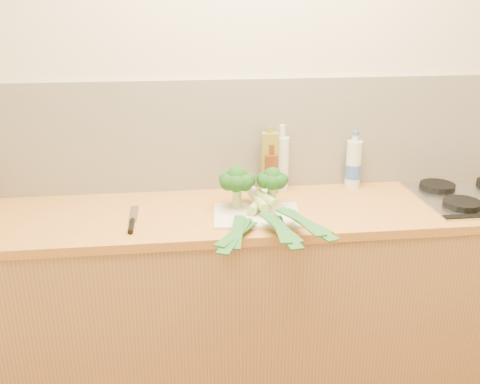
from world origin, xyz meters
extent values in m
plane|color=beige|center=(0.00, 1.50, 1.30)|extent=(3.50, 0.00, 3.50)
cube|color=silver|center=(0.00, 1.49, 1.17)|extent=(3.20, 0.02, 0.54)
cube|color=#A98546|center=(0.00, 1.20, 0.43)|extent=(3.20, 0.60, 0.86)
cube|color=#C08438|center=(0.00, 1.20, 0.88)|extent=(3.20, 0.62, 0.04)
cube|color=silver|center=(1.02, 1.20, 0.91)|extent=(0.58, 0.50, 0.01)
cylinder|color=black|center=(0.87, 1.08, 0.93)|extent=(0.17, 0.17, 0.03)
cylinder|color=black|center=(0.87, 1.32, 0.93)|extent=(0.17, 0.17, 0.03)
cube|color=beige|center=(-0.06, 1.11, 0.91)|extent=(0.39, 0.31, 0.01)
cylinder|color=#AABB6D|center=(-0.14, 1.20, 0.95)|extent=(0.04, 0.04, 0.08)
sphere|color=#113D10|center=(-0.14, 1.20, 1.06)|extent=(0.10, 0.10, 0.10)
sphere|color=#113D10|center=(-0.09, 1.20, 1.04)|extent=(0.07, 0.07, 0.07)
sphere|color=#113D10|center=(-0.11, 1.23, 1.04)|extent=(0.07, 0.07, 0.07)
sphere|color=#113D10|center=(-0.15, 1.24, 1.04)|extent=(0.07, 0.07, 0.07)
sphere|color=#113D10|center=(-0.18, 1.22, 1.04)|extent=(0.07, 0.07, 0.07)
sphere|color=#113D10|center=(-0.18, 1.18, 1.04)|extent=(0.07, 0.07, 0.07)
sphere|color=#113D10|center=(-0.15, 1.15, 1.04)|extent=(0.07, 0.07, 0.07)
sphere|color=#113D10|center=(-0.11, 1.16, 1.04)|extent=(0.07, 0.07, 0.07)
cylinder|color=#AABB6D|center=(0.02, 1.19, 0.95)|extent=(0.04, 0.04, 0.09)
sphere|color=#113D10|center=(0.02, 1.19, 1.05)|extent=(0.09, 0.09, 0.09)
sphere|color=#113D10|center=(0.06, 1.19, 1.04)|extent=(0.06, 0.06, 0.06)
sphere|color=#113D10|center=(0.04, 1.22, 1.04)|extent=(0.06, 0.06, 0.06)
sphere|color=#113D10|center=(0.01, 1.23, 1.04)|extent=(0.06, 0.06, 0.06)
sphere|color=#113D10|center=(-0.02, 1.21, 1.04)|extent=(0.06, 0.06, 0.06)
sphere|color=#113D10|center=(-0.02, 1.17, 1.04)|extent=(0.06, 0.06, 0.06)
sphere|color=#113D10|center=(0.01, 1.15, 1.04)|extent=(0.06, 0.06, 0.06)
sphere|color=#113D10|center=(0.04, 1.16, 1.04)|extent=(0.06, 0.06, 0.06)
cylinder|color=white|center=(0.00, 1.30, 0.93)|extent=(0.09, 0.14, 0.04)
cylinder|color=#95B359|center=(-0.06, 1.16, 0.93)|extent=(0.10, 0.17, 0.04)
cube|color=#19471E|center=(-0.18, 0.87, 0.93)|extent=(0.20, 0.28, 0.02)
cube|color=#19471E|center=(-0.19, 0.85, 0.94)|extent=(0.18, 0.33, 0.01)
cube|color=#19471E|center=(-0.18, 0.88, 0.94)|extent=(0.10, 0.28, 0.02)
cylinder|color=white|center=(-0.06, 1.24, 0.95)|extent=(0.05, 0.11, 0.04)
cylinder|color=#95B359|center=(-0.04, 1.13, 0.95)|extent=(0.06, 0.13, 0.04)
cube|color=#19471E|center=(-0.01, 0.85, 0.95)|extent=(0.06, 0.30, 0.02)
cube|color=#19471E|center=(0.00, 0.83, 0.95)|extent=(0.09, 0.34, 0.01)
cube|color=#19471E|center=(-0.01, 0.86, 0.96)|extent=(0.13, 0.28, 0.02)
cylinder|color=white|center=(-0.06, 1.26, 0.97)|extent=(0.08, 0.13, 0.04)
cylinder|color=#95B359|center=(-0.02, 1.14, 0.97)|extent=(0.09, 0.16, 0.04)
cube|color=#19471E|center=(0.09, 0.86, 0.97)|extent=(0.10, 0.30, 0.02)
cube|color=#19471E|center=(0.10, 0.84, 0.97)|extent=(0.17, 0.34, 0.01)
cube|color=#19471E|center=(0.09, 0.87, 0.97)|extent=(0.19, 0.26, 0.02)
cube|color=silver|center=(-0.60, 1.20, 0.90)|extent=(0.04, 0.19, 0.00)
cylinder|color=black|center=(-0.60, 1.04, 0.91)|extent=(0.02, 0.13, 0.02)
cube|color=olive|center=(0.05, 1.42, 1.05)|extent=(0.08, 0.05, 0.30)
cylinder|color=olive|center=(0.05, 1.42, 1.21)|extent=(0.02, 0.02, 0.03)
cylinder|color=silver|center=(0.11, 1.43, 1.03)|extent=(0.07, 0.07, 0.27)
cylinder|color=silver|center=(0.11, 1.43, 1.20)|extent=(0.03, 0.03, 0.06)
cylinder|color=#5E2B12|center=(0.05, 1.39, 1.00)|extent=(0.06, 0.06, 0.20)
cylinder|color=#5E2B12|center=(0.05, 1.39, 1.12)|extent=(0.03, 0.03, 0.05)
cylinder|color=silver|center=(0.47, 1.43, 1.02)|extent=(0.08, 0.08, 0.24)
cylinder|color=silver|center=(0.47, 1.43, 1.15)|extent=(0.03, 0.03, 0.03)
cylinder|color=blue|center=(0.47, 1.43, 0.98)|extent=(0.08, 0.08, 0.07)
camera|label=1|loc=(-0.40, -1.02, 1.80)|focal=40.00mm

